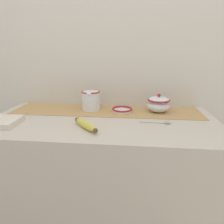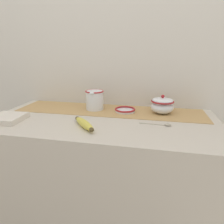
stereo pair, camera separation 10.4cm
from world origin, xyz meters
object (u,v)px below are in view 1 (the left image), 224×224
spoon (165,123)px  cream_pitcher (91,100)px  sugar_bowl (158,104)px  banana (86,125)px  small_dish (122,110)px  napkin_stack (2,122)px

spoon → cream_pitcher: bearing=157.8°
sugar_bowl → cream_pitcher: bearing=179.8°
cream_pitcher → banana: bearing=-83.2°
cream_pitcher → sugar_bowl: size_ratio=1.01×
small_dish → banana: (-0.16, -0.29, 0.01)m
sugar_bowl → banana: 0.48m
small_dish → napkin_stack: 0.65m
banana → spoon: banana is taller
banana → spoon: 0.40m
banana → napkin_stack: 0.43m
napkin_stack → cream_pitcher: bearing=36.7°
spoon → napkin_stack: 0.82m
spoon → napkin_stack: bearing=-170.1°
cream_pitcher → small_dish: (0.19, -0.01, -0.05)m
cream_pitcher → banana: (0.04, -0.30, -0.05)m
cream_pitcher → spoon: bearing=-25.4°
cream_pitcher → banana: 0.31m
banana → spoon: (0.39, 0.10, -0.01)m
small_dish → spoon: bearing=-39.1°
sugar_bowl → napkin_stack: size_ratio=0.82×
small_dish → spoon: (0.23, -0.19, -0.01)m
banana → cream_pitcher: bearing=96.8°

